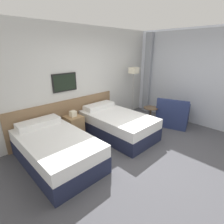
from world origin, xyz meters
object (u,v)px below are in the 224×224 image
Objects in this scene: armchair at (173,116)px; bed_near_window at (117,124)px; nightstand at (74,126)px; side_table at (150,113)px; bed_near_door at (56,149)px; floor_lamp at (134,76)px.

bed_near_window is at bearing 48.84° from armchair.
nightstand reaches higher than side_table.
bed_near_door is 1.86× the size of armchair.
side_table is 0.68m from armchair.
bed_near_door is 1.10m from nightstand.
side_table is at bearing 31.46° from armchair.
bed_near_window is at bearing -39.26° from nightstand.
floor_lamp is (1.37, 0.63, 1.04)m from bed_near_window.
bed_near_door is at bearing -140.74° from nightstand.
floor_lamp is (3.08, 0.63, 1.04)m from bed_near_door.
nightstand is 0.67× the size of armchair.
floor_lamp is at bearing 24.61° from bed_near_window.
nightstand is at bearing 42.62° from armchair.
bed_near_window is 1.20× the size of floor_lamp.
nightstand is 2.84m from armchair.
bed_near_window reaches higher than nightstand.
nightstand is at bearing 154.12° from side_table.
floor_lamp is at bearing -7.38° from armchair.
side_table is 0.54× the size of armchair.
bed_near_window reaches higher than side_table.
bed_near_window is at bearing 0.00° from bed_near_door.
floor_lamp reaches higher than nightstand.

